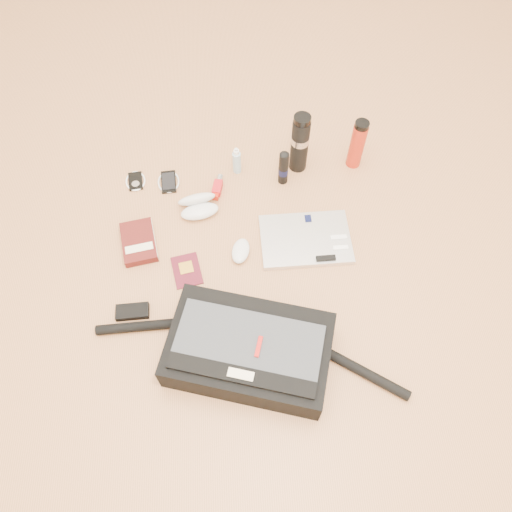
# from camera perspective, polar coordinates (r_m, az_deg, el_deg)

# --- Properties ---
(ground) EXTENTS (4.00, 4.00, 0.00)m
(ground) POSITION_cam_1_polar(r_m,az_deg,el_deg) (1.79, -0.61, -2.20)
(ground) COLOR #B67A4C
(ground) RESTS_ON ground
(messenger_bag) EXTENTS (1.01, 0.44, 0.14)m
(messenger_bag) POSITION_cam_1_polar(r_m,az_deg,el_deg) (1.61, -0.92, -10.67)
(messenger_bag) COLOR black
(messenger_bag) RESTS_ON ground
(laptop) EXTENTS (0.34, 0.24, 0.03)m
(laptop) POSITION_cam_1_polar(r_m,az_deg,el_deg) (1.87, 5.73, 1.88)
(laptop) COLOR silver
(laptop) RESTS_ON ground
(book) EXTENTS (0.15, 0.20, 0.03)m
(book) POSITION_cam_1_polar(r_m,az_deg,el_deg) (1.90, -13.21, 1.56)
(book) COLOR #491210
(book) RESTS_ON ground
(passport) EXTENTS (0.12, 0.15, 0.01)m
(passport) POSITION_cam_1_polar(r_m,az_deg,el_deg) (1.82, -7.92, -1.63)
(passport) COLOR #4F0F1C
(passport) RESTS_ON ground
(mouse) EXTENTS (0.09, 0.12, 0.04)m
(mouse) POSITION_cam_1_polar(r_m,az_deg,el_deg) (1.83, -1.77, 0.59)
(mouse) COLOR silver
(mouse) RESTS_ON ground
(sunglasses_case) EXTENTS (0.17, 0.15, 0.08)m
(sunglasses_case) POSITION_cam_1_polar(r_m,az_deg,el_deg) (1.94, -6.62, 5.77)
(sunglasses_case) COLOR silver
(sunglasses_case) RESTS_ON ground
(ipod) EXTENTS (0.09, 0.10, 0.01)m
(ipod) POSITION_cam_1_polar(r_m,az_deg,el_deg) (2.09, -13.60, 8.32)
(ipod) COLOR black
(ipod) RESTS_ON ground
(phone) EXTENTS (0.09, 0.11, 0.01)m
(phone) POSITION_cam_1_polar(r_m,az_deg,el_deg) (2.06, -9.96, 8.35)
(phone) COLOR black
(phone) RESTS_ON ground
(inhaler) EXTENTS (0.05, 0.12, 0.03)m
(inhaler) POSITION_cam_1_polar(r_m,az_deg,el_deg) (2.01, -4.41, 7.87)
(inhaler) COLOR red
(inhaler) RESTS_ON ground
(spray_bottle) EXTENTS (0.04, 0.04, 0.13)m
(spray_bottle) POSITION_cam_1_polar(r_m,az_deg,el_deg) (2.03, -2.21, 10.75)
(spray_bottle) COLOR #99BED0
(spray_bottle) RESTS_ON ground
(aerosol_can) EXTENTS (0.05, 0.05, 0.16)m
(aerosol_can) POSITION_cam_1_polar(r_m,az_deg,el_deg) (1.98, 3.17, 10.05)
(aerosol_can) COLOR black
(aerosol_can) RESTS_ON ground
(thermos_black) EXTENTS (0.08, 0.08, 0.27)m
(thermos_black) POSITION_cam_1_polar(r_m,az_deg,el_deg) (2.00, 5.03, 12.75)
(thermos_black) COLOR black
(thermos_black) RESTS_ON ground
(thermos_red) EXTENTS (0.07, 0.07, 0.23)m
(thermos_red) POSITION_cam_1_polar(r_m,az_deg,el_deg) (2.06, 11.50, 12.41)
(thermos_red) COLOR #AE2614
(thermos_red) RESTS_ON ground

